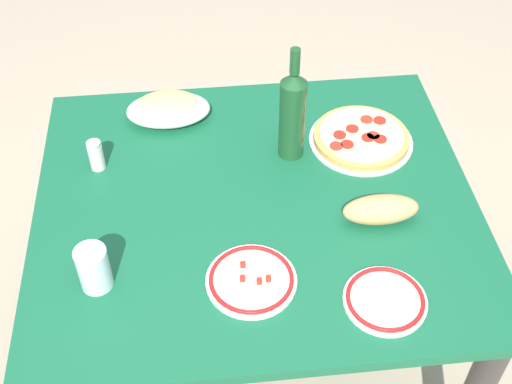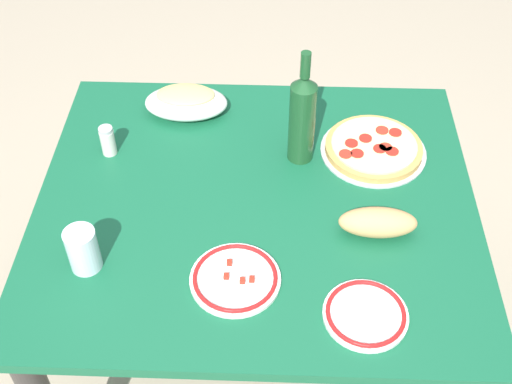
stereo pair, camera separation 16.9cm
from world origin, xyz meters
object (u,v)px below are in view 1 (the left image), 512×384
Objects in this scene: baked_pasta_dish at (168,108)px; bread_loaf at (381,209)px; water_glass at (94,268)px; side_plate_near at (251,280)px; dining_table at (256,231)px; wine_bottle at (292,113)px; pepperoni_pizza at (361,138)px; spice_shaker at (96,155)px; side_plate_far at (385,300)px.

baked_pasta_dish is 1.26× the size of bread_loaf.
water_glass is (0.17, 0.58, 0.02)m from baked_pasta_dish.
baked_pasta_dish is 1.14× the size of side_plate_near.
bread_loaf is (-0.30, 0.10, 0.16)m from dining_table.
wine_bottle is 0.34m from bread_loaf.
dining_table is 0.40m from pepperoni_pizza.
pepperoni_pizza is at bearing -177.77° from spice_shaker.
side_plate_far is (-0.64, 0.12, -0.05)m from water_glass.
dining_table is 0.35m from bread_loaf.
side_plate_near is (-0.18, 0.61, -0.03)m from baked_pasta_dish.
bread_loaf is at bearing 86.45° from pepperoni_pizza.
side_plate_near is 2.41× the size of spice_shaker.
pepperoni_pizza is 0.30m from bread_loaf.
dining_table is 0.33m from wine_bottle.
bread_loaf is (-0.18, 0.27, -0.10)m from wine_bottle.
water_glass is at bearing -10.59° from side_plate_far.
side_plate_far reaches higher than dining_table.
dining_table is at bearing -18.34° from bread_loaf.
water_glass is (0.39, 0.23, 0.18)m from dining_table.
side_plate_far is at bearing 104.93° from wine_bottle.
side_plate_far is (-0.14, 0.52, -0.13)m from wine_bottle.
bread_loaf is at bearing -154.54° from side_plate_near.
pepperoni_pizza reaches higher than dining_table.
dining_table is at bearing -53.87° from side_plate_far.
baked_pasta_dish reaches higher than pepperoni_pizza.
dining_table is at bearing 56.43° from wine_bottle.
spice_shaker is at bearing -20.72° from bread_loaf.
baked_pasta_dish is 1.28× the size of side_plate_far.
side_plate_near is 0.37m from bread_loaf.
dining_table is at bearing -98.41° from side_plate_near.
spice_shaker is at bearing -49.07° from side_plate_near.
spice_shaker reaches higher than dining_table.
spice_shaker is (0.66, -0.51, 0.03)m from side_plate_far.
side_plate_near is (0.04, 0.26, 0.13)m from dining_table.
baked_pasta_dish is 2.12× the size of water_glass.
pepperoni_pizza is 0.55m from baked_pasta_dish.
pepperoni_pizza is 0.55m from side_plate_far.
side_plate_near is (0.35, 0.45, -0.01)m from pepperoni_pizza.
spice_shaker is at bearing 0.37° from wine_bottle.
water_glass is at bearing -5.41° from side_plate_near.
spice_shaker is (0.52, 0.00, -0.09)m from wine_bottle.
bread_loaf is (-0.05, -0.25, 0.03)m from side_plate_far.
pepperoni_pizza is at bearing -172.98° from wine_bottle.
dining_table is 0.45m from side_plate_far.
baked_pasta_dish is 0.64m from side_plate_near.
wine_bottle is at bearing -75.07° from side_plate_far.
side_plate_near is 0.30m from side_plate_far.
side_plate_far is (-0.29, 0.09, -0.00)m from side_plate_near.
pepperoni_pizza is 0.24m from wine_bottle.
pepperoni_pizza is 1.53× the size of bread_loaf.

